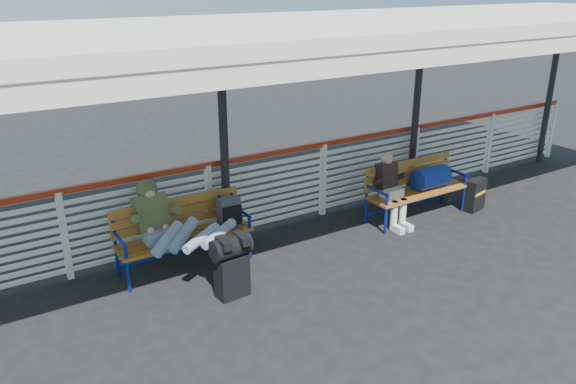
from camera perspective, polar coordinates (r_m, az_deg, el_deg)
ground at (r=7.99m, az=11.41°, el=-6.76°), size 60.00×60.00×0.00m
fence at (r=9.06m, az=3.57°, el=1.61°), size 12.08×0.08×1.24m
canopy at (r=7.76m, az=8.57°, el=16.17°), size 12.60×3.60×3.16m
luggage_stack at (r=6.84m, az=-5.75°, el=-7.28°), size 0.50×0.31×0.80m
bench_left at (r=7.62m, az=-9.59°, el=-3.21°), size 1.80×0.56×0.92m
bench_right at (r=9.29m, az=13.55°, el=1.12°), size 1.80×0.56×0.92m
traveler_man at (r=7.17m, az=-10.76°, el=-3.85°), size 0.94×1.64×0.77m
companion_person at (r=8.83m, az=10.44°, el=0.32°), size 0.32×0.66×1.15m
suitcase_side at (r=9.86m, az=18.41°, el=-0.24°), size 0.43×0.31×0.54m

